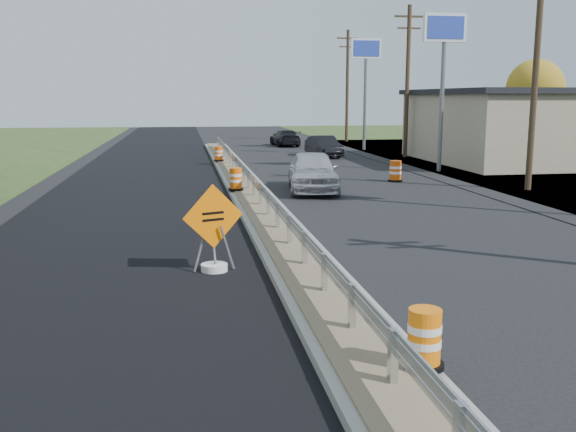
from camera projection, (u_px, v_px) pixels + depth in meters
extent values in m
plane|color=black|center=(289.00, 252.00, 15.96)|extent=(140.00, 140.00, 0.00)
cube|color=black|center=(136.00, 196.00, 24.96)|extent=(7.20, 120.00, 0.01)
cube|color=gray|center=(254.00, 199.00, 23.71)|extent=(1.60, 55.00, 0.18)
cube|color=brown|center=(254.00, 196.00, 23.69)|extent=(1.25, 55.00, 0.05)
cube|color=silver|center=(393.00, 355.00, 8.09)|extent=(0.10, 0.15, 0.70)
cube|color=silver|center=(352.00, 306.00, 10.03)|extent=(0.10, 0.15, 0.70)
cube|color=silver|center=(324.00, 272.00, 11.98)|extent=(0.10, 0.15, 0.70)
cube|color=silver|center=(304.00, 247.00, 13.92)|extent=(0.10, 0.15, 0.70)
cube|color=silver|center=(289.00, 229.00, 15.86)|extent=(0.10, 0.15, 0.70)
cube|color=silver|center=(278.00, 215.00, 17.80)|extent=(0.10, 0.15, 0.70)
cube|color=silver|center=(268.00, 203.00, 19.74)|extent=(0.10, 0.15, 0.70)
cube|color=silver|center=(260.00, 194.00, 21.68)|extent=(0.10, 0.15, 0.70)
cube|color=silver|center=(254.00, 186.00, 23.62)|extent=(0.10, 0.15, 0.70)
cube|color=silver|center=(248.00, 179.00, 25.56)|extent=(0.10, 0.15, 0.70)
cube|color=silver|center=(244.00, 173.00, 27.50)|extent=(0.10, 0.15, 0.70)
cube|color=silver|center=(239.00, 168.00, 29.44)|extent=(0.10, 0.15, 0.70)
cube|color=silver|center=(236.00, 164.00, 31.38)|extent=(0.10, 0.15, 0.70)
cube|color=silver|center=(233.00, 160.00, 33.32)|extent=(0.10, 0.15, 0.70)
cube|color=silver|center=(230.00, 157.00, 35.26)|extent=(0.10, 0.15, 0.70)
cube|color=silver|center=(227.00, 154.00, 37.20)|extent=(0.10, 0.15, 0.70)
cube|color=silver|center=(225.00, 151.00, 39.14)|extent=(0.10, 0.15, 0.70)
cube|color=silver|center=(223.00, 148.00, 41.08)|extent=(0.10, 0.15, 0.70)
cube|color=silver|center=(221.00, 146.00, 43.02)|extent=(0.10, 0.15, 0.70)
cube|color=silver|center=(219.00, 144.00, 44.97)|extent=(0.10, 0.15, 0.70)
cube|color=silver|center=(218.00, 142.00, 46.91)|extent=(0.10, 0.15, 0.70)
cube|color=silver|center=(251.00, 177.00, 24.55)|extent=(0.04, 46.00, 0.34)
cube|color=silver|center=(251.00, 179.00, 24.57)|extent=(0.06, 46.00, 0.03)
cube|color=silver|center=(251.00, 175.00, 24.54)|extent=(0.06, 46.00, 0.03)
cube|color=black|center=(438.00, 136.00, 36.99)|extent=(0.08, 7.20, 2.20)
cylinder|color=slate|center=(442.00, 105.00, 32.54)|extent=(0.22, 0.22, 6.80)
cube|color=white|center=(445.00, 28.00, 31.85)|extent=(2.20, 0.25, 1.40)
cube|color=#263FB2|center=(445.00, 28.00, 31.85)|extent=(1.90, 0.30, 1.10)
cylinder|color=slate|center=(365.00, 103.00, 46.12)|extent=(0.22, 0.22, 6.80)
cube|color=white|center=(366.00, 48.00, 45.43)|extent=(2.20, 0.25, 1.40)
cube|color=#263FB2|center=(366.00, 48.00, 45.43)|extent=(1.90, 0.30, 1.10)
cylinder|color=#473523|center=(535.00, 74.00, 25.67)|extent=(0.26, 0.26, 9.40)
cylinder|color=#473523|center=(407.00, 83.00, 40.22)|extent=(0.26, 0.26, 9.40)
cube|color=#473523|center=(410.00, 16.00, 39.49)|extent=(1.90, 0.12, 0.12)
cube|color=#473523|center=(409.00, 28.00, 39.62)|extent=(1.50, 0.10, 0.10)
cylinder|color=#473523|center=(347.00, 87.00, 54.78)|extent=(0.26, 0.26, 9.40)
cube|color=#473523|center=(348.00, 38.00, 54.05)|extent=(1.90, 0.12, 0.12)
cube|color=#473523|center=(348.00, 47.00, 54.17)|extent=(1.50, 0.10, 0.10)
cylinder|color=#473523|center=(533.00, 125.00, 52.81)|extent=(0.36, 0.36, 3.08)
sphere|color=#BD8428|center=(535.00, 88.00, 52.26)|extent=(4.62, 4.62, 4.62)
cylinder|color=white|center=(214.00, 268.00, 14.16)|extent=(0.59, 0.59, 0.17)
cube|color=slate|center=(200.00, 249.00, 14.03)|extent=(0.34, 0.16, 1.02)
cube|color=slate|center=(227.00, 248.00, 14.13)|extent=(0.34, 0.16, 1.02)
cube|color=slate|center=(214.00, 248.00, 14.13)|extent=(0.13, 0.26, 1.04)
cube|color=#DD6704|center=(213.00, 216.00, 13.95)|extent=(1.34, 0.52, 1.41)
cube|color=black|center=(213.00, 213.00, 13.91)|extent=(0.48, 0.18, 0.05)
cube|color=black|center=(213.00, 220.00, 13.94)|extent=(0.48, 0.18, 0.05)
cylinder|color=black|center=(423.00, 365.00, 8.58)|extent=(0.55, 0.55, 0.07)
cylinder|color=orange|center=(424.00, 337.00, 8.51)|extent=(0.44, 0.44, 0.77)
cylinder|color=white|center=(425.00, 328.00, 8.49)|extent=(0.46, 0.46, 0.10)
cylinder|color=white|center=(424.00, 342.00, 8.53)|extent=(0.46, 0.46, 0.10)
cylinder|color=black|center=(236.00, 189.00, 24.94)|extent=(0.59, 0.59, 0.08)
cylinder|color=#F25F0A|center=(236.00, 179.00, 24.87)|extent=(0.48, 0.48, 0.83)
cylinder|color=white|center=(236.00, 175.00, 24.84)|extent=(0.49, 0.49, 0.11)
cylinder|color=white|center=(236.00, 181.00, 24.88)|extent=(0.49, 0.49, 0.11)
cylinder|color=black|center=(219.00, 160.00, 36.36)|extent=(0.55, 0.55, 0.07)
cylinder|color=#FF580A|center=(219.00, 154.00, 36.29)|extent=(0.44, 0.44, 0.77)
cylinder|color=white|center=(219.00, 151.00, 36.26)|extent=(0.46, 0.46, 0.10)
cylinder|color=white|center=(219.00, 155.00, 36.30)|extent=(0.46, 0.46, 0.10)
cylinder|color=black|center=(395.00, 181.00, 29.29)|extent=(0.65, 0.65, 0.09)
cylinder|color=#DE4F09|center=(395.00, 171.00, 29.20)|extent=(0.52, 0.52, 0.91)
cylinder|color=white|center=(396.00, 167.00, 29.18)|extent=(0.54, 0.54, 0.12)
cylinder|color=white|center=(395.00, 173.00, 29.22)|extent=(0.54, 0.54, 0.12)
imported|color=silver|center=(313.00, 171.00, 26.18)|extent=(2.55, 5.04, 1.65)
imported|color=black|center=(324.00, 146.00, 41.44)|extent=(1.82, 4.22, 1.35)
imported|color=black|center=(285.00, 138.00, 50.71)|extent=(2.06, 4.50, 1.28)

